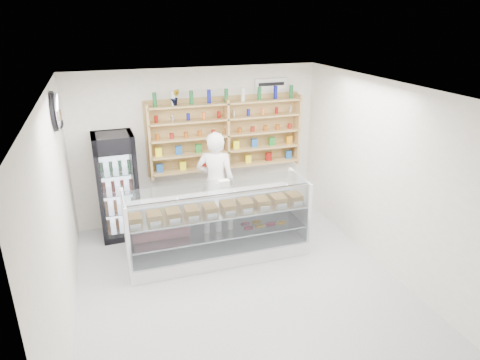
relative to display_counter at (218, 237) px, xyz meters
name	(u,v)px	position (x,y,z in m)	size (l,w,h in m)	color
room	(241,197)	(0.09, -0.91, 1.06)	(5.00, 5.00, 5.00)	#BCBBC1
display_counter	(218,237)	(0.00, 0.00, 0.00)	(2.82, 0.84, 1.23)	white
shop_worker	(216,183)	(0.22, 0.88, 0.57)	(0.67, 0.44, 1.83)	white
drinks_cooler	(118,186)	(-1.42, 1.22, 0.58)	(0.68, 0.66, 1.84)	black
wall_shelving	(227,135)	(0.59, 1.43, 1.25)	(2.84, 0.28, 1.33)	tan
potted_plant	(175,97)	(-0.32, 1.43, 1.99)	(0.15, 0.12, 0.28)	#1E6626
security_mirror	(58,111)	(-2.08, 0.29, 2.11)	(0.15, 0.50, 0.50)	silver
wall_sign	(271,84)	(1.49, 1.56, 2.11)	(0.62, 0.03, 0.20)	white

